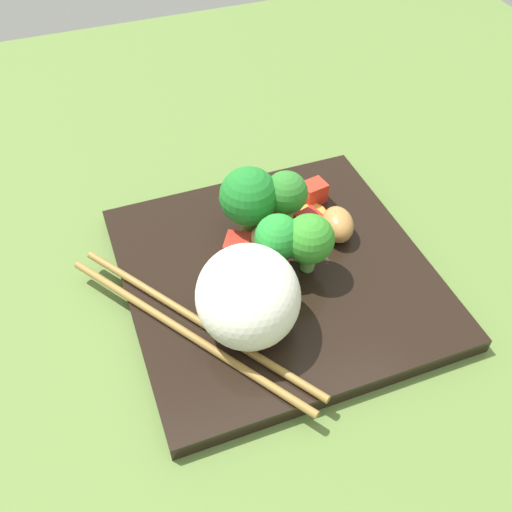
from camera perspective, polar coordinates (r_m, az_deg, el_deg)
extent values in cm
cube|color=#597636|center=(50.94, 1.99, -3.15)|extent=(110.00, 110.00, 2.00)
cube|color=black|center=(49.65, 2.04, -1.87)|extent=(25.36, 25.36, 1.42)
ellipsoid|color=white|center=(42.82, -0.79, -3.93)|extent=(10.08, 10.73, 6.69)
cylinder|color=#7CB151|center=(51.75, 3.07, 3.87)|extent=(1.54, 1.36, 2.92)
sphere|color=#307C2C|center=(49.90, 2.98, 6.26)|extent=(3.81, 3.81, 3.81)
cylinder|color=#69A542|center=(51.27, -0.78, 3.03)|extent=(1.82, 1.74, 2.35)
sphere|color=#1F7B29|center=(49.45, -0.71, 5.92)|extent=(5.12, 5.12, 5.12)
cylinder|color=#6FAD50|center=(48.51, 5.30, -0.18)|extent=(1.80, 1.57, 2.62)
sphere|color=#36902B|center=(46.52, 5.27, 1.68)|extent=(4.14, 4.14, 4.14)
cylinder|color=#5A9945|center=(48.09, 2.01, -0.42)|extent=(1.85, 1.92, 2.62)
sphere|color=green|center=(46.21, 2.24, 1.69)|extent=(3.80, 3.80, 3.80)
cylinder|color=orange|center=(55.48, 3.13, 5.68)|extent=(3.68, 3.68, 0.46)
cylinder|color=orange|center=(54.13, 5.64, 4.23)|extent=(3.28, 3.28, 0.41)
cylinder|color=orange|center=(50.63, 5.19, 0.70)|extent=(3.22, 3.22, 0.50)
cube|color=red|center=(49.80, -1.83, 0.92)|extent=(3.00, 3.06, 1.69)
cube|color=red|center=(52.98, 0.96, 4.41)|extent=(2.24, 2.28, 1.82)
cube|color=red|center=(55.20, 5.70, 6.29)|extent=(2.47, 2.16, 2.00)
cube|color=red|center=(51.98, 5.51, 3.09)|extent=(2.81, 3.23, 1.72)
ellipsoid|color=#C08344|center=(51.60, 8.05, 3.11)|extent=(3.64, 4.44, 2.65)
ellipsoid|color=tan|center=(50.00, 1.18, 1.60)|extent=(3.86, 4.08, 2.22)
cylinder|color=olive|center=(44.89, -7.10, -7.41)|extent=(13.75, 20.30, 0.62)
cylinder|color=olive|center=(45.50, -5.90, -6.24)|extent=(13.75, 20.30, 0.62)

